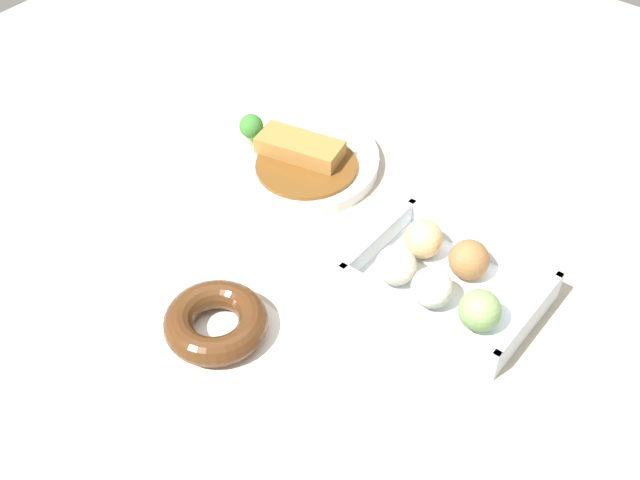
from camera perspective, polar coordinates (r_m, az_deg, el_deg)
name	(u,v)px	position (r m, az deg, el deg)	size (l,w,h in m)	color
ground_plane	(328,218)	(1.04, 0.59, 1.58)	(1.60, 1.60, 0.00)	#B2A893
curry_plate	(295,158)	(1.12, -1.78, 5.93)	(0.23, 0.23, 0.06)	white
donut_box	(444,279)	(0.94, 8.86, -2.80)	(0.21, 0.15, 0.06)	silver
chocolate_ring_donut	(216,323)	(0.90, -7.47, -5.92)	(0.15, 0.15, 0.04)	white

